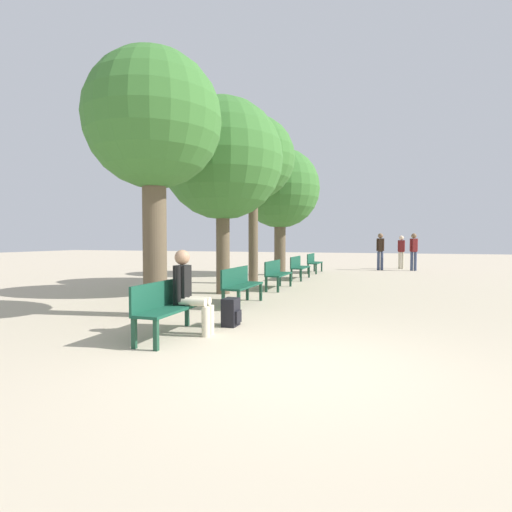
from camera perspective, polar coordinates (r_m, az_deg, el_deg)
ground_plane at (r=4.84m, az=5.12°, el=-15.37°), size 80.00×80.00×0.00m
bench_row_0 at (r=6.24m, az=-12.39°, el=-6.66°), size 0.43×1.58×0.84m
bench_row_1 at (r=8.98m, az=-2.31°, el=-3.84°), size 0.43×1.58×0.84m
bench_row_2 at (r=11.87m, az=2.93°, el=-2.32°), size 0.43×1.58×0.84m
bench_row_3 at (r=14.84m, az=6.09°, el=-1.39°), size 0.43×1.58×0.84m
bench_row_4 at (r=17.83m, az=8.19°, el=-0.76°), size 0.43×1.58×0.84m
tree_row_0 at (r=8.21m, az=-14.43°, el=17.84°), size 2.60×2.60×5.05m
tree_row_1 at (r=11.07m, az=-4.79°, el=13.54°), size 3.26×3.26×5.27m
tree_row_2 at (r=13.50m, az=-0.40°, el=13.69°), size 2.75×2.75×5.53m
tree_row_3 at (r=16.64m, az=3.45°, el=9.53°), size 3.26×3.26×5.21m
person_seated at (r=6.31m, az=-9.52°, el=-4.74°), size 0.62×0.35×1.31m
backpack at (r=6.87m, az=-3.58°, el=-8.04°), size 0.27×0.32×0.47m
pedestrian_near at (r=21.18m, az=20.04°, el=0.84°), size 0.34×0.24×1.67m
pedestrian_mid at (r=20.16m, az=21.60°, el=0.90°), size 0.36×0.31×1.76m
pedestrian_far at (r=19.99m, az=17.33°, el=0.96°), size 0.36×0.25×1.77m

